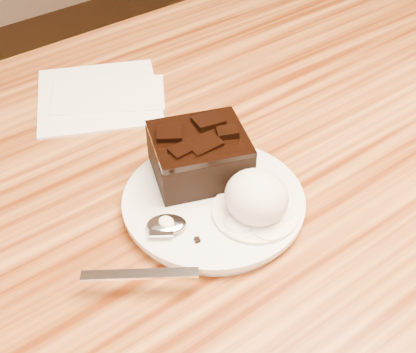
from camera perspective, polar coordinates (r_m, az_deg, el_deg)
dining_table at (r=0.97m, az=1.90°, el=-16.03°), size 1.20×0.80×0.75m
plate at (r=0.63m, az=0.55°, el=-2.67°), size 0.20×0.20×0.02m
brownie at (r=0.63m, az=-0.84°, el=1.91°), size 0.12×0.12×0.05m
ice_cream_scoop at (r=0.59m, az=4.81°, el=-2.03°), size 0.06×0.07×0.05m
melt_puddle at (r=0.60m, az=4.70°, el=-3.49°), size 0.09×0.09×0.00m
spoon at (r=0.59m, az=-4.11°, el=-4.85°), size 0.15×0.12×0.01m
napkin at (r=0.81m, az=-10.77°, el=7.89°), size 0.22×0.22×0.01m
crumb_a at (r=0.58m, az=-1.06°, el=-6.28°), size 0.01×0.01×0.00m
crumb_b at (r=0.60m, az=4.15°, el=-3.45°), size 0.01×0.01×0.00m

